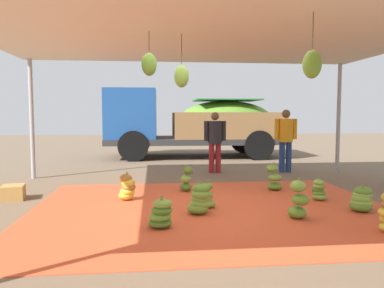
{
  "coord_description": "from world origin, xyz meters",
  "views": [
    {
      "loc": [
        -0.94,
        -5.79,
        1.52
      ],
      "look_at": [
        -0.1,
        2.23,
        0.88
      ],
      "focal_mm": 34.63,
      "sensor_mm": 36.0,
      "label": 1
    }
  ],
  "objects_px": {
    "banana_bunch_5": "(274,179)",
    "banana_bunch_9": "(298,201)",
    "banana_bunch_0": "(127,188)",
    "worker_1": "(286,136)",
    "banana_bunch_1": "(319,190)",
    "worker_0": "(215,137)",
    "banana_bunch_6": "(362,200)",
    "banana_bunch_2": "(200,199)",
    "banana_bunch_7": "(208,196)",
    "banana_bunch_4": "(186,180)",
    "crate_0": "(13,192)",
    "banana_bunch_3": "(161,214)",
    "cargo_truck_main": "(190,122)"
  },
  "relations": [
    {
      "from": "banana_bunch_5",
      "to": "banana_bunch_9",
      "type": "relative_size",
      "value": 0.93
    },
    {
      "from": "banana_bunch_0",
      "to": "worker_1",
      "type": "distance_m",
      "value": 4.92
    },
    {
      "from": "banana_bunch_1",
      "to": "worker_0",
      "type": "relative_size",
      "value": 0.27
    },
    {
      "from": "banana_bunch_6",
      "to": "worker_0",
      "type": "xyz_separation_m",
      "value": [
        -1.64,
        4.14,
        0.73
      ]
    },
    {
      "from": "banana_bunch_0",
      "to": "banana_bunch_2",
      "type": "distance_m",
      "value": 1.56
    },
    {
      "from": "banana_bunch_7",
      "to": "banana_bunch_2",
      "type": "bearing_deg",
      "value": -116.93
    },
    {
      "from": "banana_bunch_2",
      "to": "banana_bunch_4",
      "type": "distance_m",
      "value": 1.68
    },
    {
      "from": "banana_bunch_1",
      "to": "worker_1",
      "type": "distance_m",
      "value": 3.36
    },
    {
      "from": "banana_bunch_5",
      "to": "crate_0",
      "type": "distance_m",
      "value": 4.92
    },
    {
      "from": "banana_bunch_2",
      "to": "worker_0",
      "type": "height_order",
      "value": "worker_0"
    },
    {
      "from": "banana_bunch_0",
      "to": "banana_bunch_6",
      "type": "xyz_separation_m",
      "value": [
        3.71,
        -1.15,
        -0.03
      ]
    },
    {
      "from": "worker_0",
      "to": "banana_bunch_5",
      "type": "bearing_deg",
      "value": -71.56
    },
    {
      "from": "banana_bunch_7",
      "to": "worker_1",
      "type": "distance_m",
      "value": 4.47
    },
    {
      "from": "banana_bunch_4",
      "to": "banana_bunch_1",
      "type": "bearing_deg",
      "value": -23.86
    },
    {
      "from": "banana_bunch_4",
      "to": "banana_bunch_9",
      "type": "bearing_deg",
      "value": -55.42
    },
    {
      "from": "banana_bunch_7",
      "to": "worker_1",
      "type": "xyz_separation_m",
      "value": [
        2.59,
        3.56,
        0.77
      ]
    },
    {
      "from": "banana_bunch_0",
      "to": "banana_bunch_9",
      "type": "xyz_separation_m",
      "value": [
        2.56,
        -1.45,
        0.04
      ]
    },
    {
      "from": "banana_bunch_7",
      "to": "worker_0",
      "type": "bearing_deg",
      "value": 78.8
    },
    {
      "from": "banana_bunch_6",
      "to": "worker_1",
      "type": "distance_m",
      "value": 4.1
    },
    {
      "from": "banana_bunch_7",
      "to": "banana_bunch_9",
      "type": "relative_size",
      "value": 0.79
    },
    {
      "from": "banana_bunch_0",
      "to": "banana_bunch_6",
      "type": "relative_size",
      "value": 1.14
    },
    {
      "from": "crate_0",
      "to": "banana_bunch_5",
      "type": "bearing_deg",
      "value": 3.43
    },
    {
      "from": "banana_bunch_3",
      "to": "worker_0",
      "type": "height_order",
      "value": "worker_0"
    },
    {
      "from": "banana_bunch_0",
      "to": "banana_bunch_6",
      "type": "distance_m",
      "value": 3.88
    },
    {
      "from": "banana_bunch_9",
      "to": "cargo_truck_main",
      "type": "bearing_deg",
      "value": 95.31
    },
    {
      "from": "banana_bunch_1",
      "to": "banana_bunch_9",
      "type": "xyz_separation_m",
      "value": [
        -0.82,
        -1.09,
        0.08
      ]
    },
    {
      "from": "banana_bunch_0",
      "to": "banana_bunch_5",
      "type": "relative_size",
      "value": 0.9
    },
    {
      "from": "banana_bunch_7",
      "to": "crate_0",
      "type": "height_order",
      "value": "banana_bunch_7"
    },
    {
      "from": "banana_bunch_9",
      "to": "banana_bunch_2",
      "type": "bearing_deg",
      "value": 163.25
    },
    {
      "from": "banana_bunch_3",
      "to": "banana_bunch_1",
      "type": "bearing_deg",
      "value": 24.88
    },
    {
      "from": "banana_bunch_2",
      "to": "worker_1",
      "type": "xyz_separation_m",
      "value": [
        2.77,
        3.9,
        0.74
      ]
    },
    {
      "from": "banana_bunch_5",
      "to": "banana_bunch_6",
      "type": "height_order",
      "value": "banana_bunch_5"
    },
    {
      "from": "crate_0",
      "to": "banana_bunch_3",
      "type": "bearing_deg",
      "value": -36.77
    },
    {
      "from": "banana_bunch_0",
      "to": "banana_bunch_2",
      "type": "xyz_separation_m",
      "value": [
        1.17,
        -1.04,
        0.0
      ]
    },
    {
      "from": "banana_bunch_6",
      "to": "banana_bunch_2",
      "type": "bearing_deg",
      "value": 177.35
    },
    {
      "from": "banana_bunch_4",
      "to": "worker_1",
      "type": "xyz_separation_m",
      "value": [
        2.82,
        2.22,
        0.73
      ]
    },
    {
      "from": "banana_bunch_9",
      "to": "banana_bunch_6",
      "type": "bearing_deg",
      "value": 14.61
    },
    {
      "from": "worker_0",
      "to": "worker_1",
      "type": "height_order",
      "value": "worker_1"
    },
    {
      "from": "banana_bunch_0",
      "to": "crate_0",
      "type": "relative_size",
      "value": 1.24
    },
    {
      "from": "banana_bunch_2",
      "to": "banana_bunch_6",
      "type": "relative_size",
      "value": 1.14
    },
    {
      "from": "banana_bunch_6",
      "to": "worker_1",
      "type": "xyz_separation_m",
      "value": [
        0.23,
        4.02,
        0.77
      ]
    },
    {
      "from": "banana_bunch_1",
      "to": "worker_1",
      "type": "height_order",
      "value": "worker_1"
    },
    {
      "from": "cargo_truck_main",
      "to": "banana_bunch_9",
      "type": "bearing_deg",
      "value": -84.69
    },
    {
      "from": "banana_bunch_4",
      "to": "banana_bunch_5",
      "type": "distance_m",
      "value": 1.76
    },
    {
      "from": "banana_bunch_5",
      "to": "cargo_truck_main",
      "type": "distance_m",
      "value": 6.33
    },
    {
      "from": "worker_0",
      "to": "banana_bunch_2",
      "type": "bearing_deg",
      "value": -102.63
    },
    {
      "from": "banana_bunch_0",
      "to": "worker_1",
      "type": "relative_size",
      "value": 0.3
    },
    {
      "from": "banana_bunch_0",
      "to": "crate_0",
      "type": "xyz_separation_m",
      "value": [
        -2.04,
        0.28,
        -0.1
      ]
    },
    {
      "from": "banana_bunch_0",
      "to": "banana_bunch_7",
      "type": "relative_size",
      "value": 1.06
    },
    {
      "from": "banana_bunch_3",
      "to": "worker_0",
      "type": "distance_m",
      "value": 4.94
    }
  ]
}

